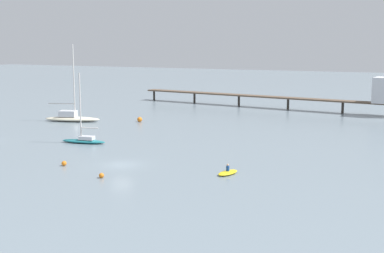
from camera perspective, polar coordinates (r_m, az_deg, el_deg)
The scene contains 8 objects.
ground_plane at distance 61.66m, azimuth -7.61°, elevation -4.13°, with size 400.00×400.00×0.00m, color slate.
pier at distance 108.08m, azimuth 15.64°, elevation 3.52°, with size 58.65×10.83×7.39m.
sailboat_cream at distance 96.21m, azimuth -12.86°, elevation 1.02°, with size 10.33×5.30×13.57m.
sailboat_teal at distance 75.41m, azimuth -11.57°, elevation -1.31°, with size 6.67×2.60×9.81m.
dinghy_yellow at distance 57.04m, azimuth 3.87°, elevation -4.95°, with size 2.06×3.24×1.14m.
mooring_buoy_inner at distance 93.64m, azimuth -5.66°, elevation 0.76°, with size 0.88×0.88×0.88m, color orange.
mooring_buoy_near at distance 56.17m, azimuth -9.73°, elevation -5.22°, with size 0.54×0.54×0.54m, color orange.
mooring_buoy_far at distance 62.34m, azimuth -13.63°, elevation -3.89°, with size 0.58×0.58×0.58m, color orange.
Camera 1 is at (31.48, -51.09, 14.16)m, focal length 49.49 mm.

